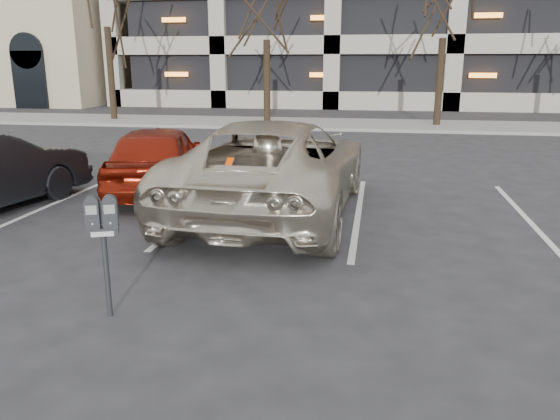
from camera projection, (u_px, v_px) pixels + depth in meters
The scene contains 6 objects.
ground at pixel (251, 251), 7.59m from camera, with size 140.00×140.00×0.00m, color #28282B.
sidewalk at pixel (337, 124), 22.78m from camera, with size 80.00×4.00×0.12m, color gray.
stall_lines at pixel (205, 205), 10.01m from camera, with size 16.90×5.20×0.00m.
parking_meter at pixel (103, 227), 5.40m from camera, with size 0.34×0.23×1.25m.
suv_silver at pixel (274, 167), 9.35m from camera, with size 2.87×5.90×1.62m.
car_red at pixel (158, 158), 10.96m from camera, with size 1.62×4.03×1.37m, color maroon.
Camera 1 is at (1.67, -6.99, 2.53)m, focal length 35.00 mm.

